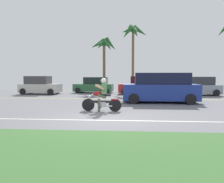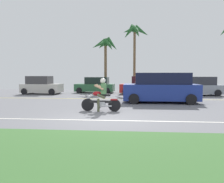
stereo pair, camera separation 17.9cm
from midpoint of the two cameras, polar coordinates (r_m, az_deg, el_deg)
The scene contains 12 objects.
ground at distance 12.35m, azimuth -0.07°, elevation -4.26°, with size 56.00×30.00×0.04m, color slate.
grass_median at distance 5.47m, azimuth -7.04°, elevation -14.53°, with size 56.00×3.80×0.06m, color #3D6B33.
lane_line_near at distance 9.13m, azimuth -1.95°, elevation -7.09°, with size 50.40×0.12×0.01m, color silver.
lane_line_far at distance 17.14m, azimuth 1.40°, elevation -1.83°, with size 50.40×0.12×0.01m, color yellow.
motorcyclist at distance 11.30m, azimuth -2.20°, elevation -1.42°, with size 1.95×0.64×1.63m.
suv_nearby at distance 15.22m, azimuth 12.34°, elevation 0.83°, with size 4.92×2.26×1.91m.
parked_car_0 at distance 22.60m, azimuth -16.81°, elevation 1.38°, with size 3.70×2.05×1.67m.
parked_car_1 at distance 23.12m, azimuth -3.86°, elevation 1.49°, with size 3.90×2.06×1.55m.
parked_car_2 at distance 21.69m, azimuth 7.91°, elevation 1.40°, with size 4.20×2.15×1.65m.
parked_car_3 at distance 21.55m, azimuth 20.69°, elevation 1.12°, with size 4.02×1.99×1.62m.
palm_tree_0 at distance 24.72m, azimuth -1.40°, elevation 10.94°, with size 2.94×2.92×5.74m.
palm_tree_2 at distance 25.93m, azimuth 5.81°, elevation 13.76°, with size 3.13×3.33×7.30m.
Camera 2 is at (1.20, -9.16, 1.78)m, focal length 37.12 mm.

